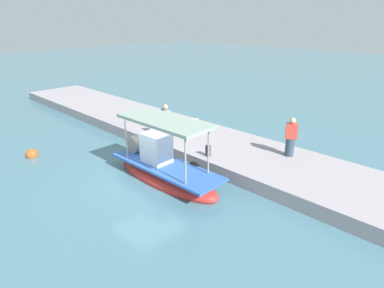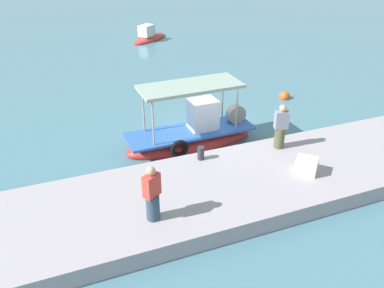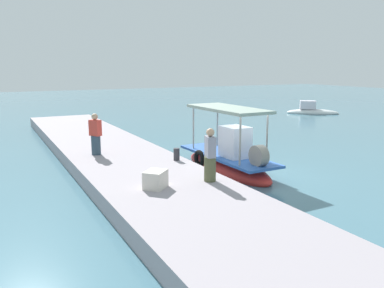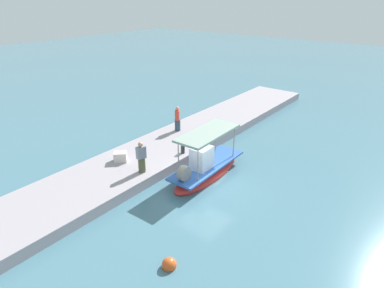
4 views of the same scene
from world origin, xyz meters
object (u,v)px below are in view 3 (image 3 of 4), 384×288
main_fishing_boat (228,160)px  fisherman_near_bollard (210,157)px  moored_boat_mid (312,111)px  mooring_bollard (177,154)px  fisherman_by_crate (96,136)px  cargo_crate (155,179)px

main_fishing_boat → fisherman_near_bollard: (2.58, -2.36, 0.89)m
main_fishing_boat → moored_boat_mid: main_fishing_boat is taller
moored_boat_mid → mooring_bollard: bearing=-56.9°
fisherman_near_bollard → fisherman_by_crate: 6.07m
fisherman_by_crate → moored_boat_mid: size_ratio=0.39×
fisherman_near_bollard → moored_boat_mid: 25.50m
mooring_bollard → cargo_crate: bearing=-35.5°
fisherman_by_crate → mooring_bollard: size_ratio=3.55×
mooring_bollard → moored_boat_mid: (-12.80, 19.64, -0.62)m
main_fishing_boat → fisherman_by_crate: (-3.04, -4.65, 0.89)m
fisherman_near_bollard → mooring_bollard: 3.15m
mooring_bollard → cargo_crate: 3.66m
main_fishing_boat → fisherman_near_bollard: 3.61m
fisherman_near_bollard → main_fishing_boat: bearing=137.5°
main_fishing_boat → cargo_crate: 4.91m
cargo_crate → fisherman_by_crate: bearing=-175.6°
fisherman_near_bollard → fisherman_by_crate: bearing=-157.8°
main_fishing_boat → cargo_crate: size_ratio=7.73×
fisherman_by_crate → mooring_bollard: bearing=45.3°
mooring_bollard → fisherman_by_crate: bearing=-134.7°
main_fishing_boat → mooring_bollard: 2.19m
main_fishing_boat → fisherman_by_crate: 5.63m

